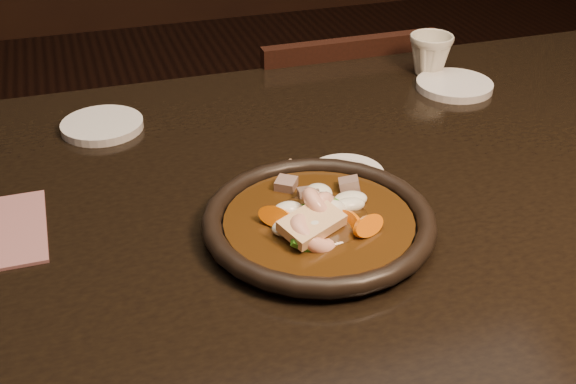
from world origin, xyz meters
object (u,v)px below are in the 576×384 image
object	(u,v)px
chair	(327,176)
plate	(319,222)
tea_cup	(430,53)
table	(434,223)

from	to	relation	value
chair	plate	bearing A→B (deg)	67.77
chair	tea_cup	world-z (taller)	tea_cup
table	chair	xyz separation A→B (m)	(0.05, 0.56, -0.25)
table	plate	size ratio (longest dim) A/B	5.69
chair	plate	distance (m)	0.76
chair	tea_cup	bearing A→B (deg)	113.52
plate	chair	bearing A→B (deg)	67.95
table	plate	bearing A→B (deg)	-159.94
table	chair	distance (m)	0.61
plate	tea_cup	bearing A→B (deg)	48.88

